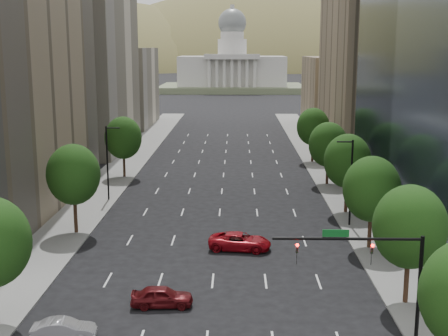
# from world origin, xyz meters

# --- Properties ---
(sidewalk_left) EXTENTS (6.00, 200.00, 0.15)m
(sidewalk_left) POSITION_xyz_m (-15.50, 60.00, 0.07)
(sidewalk_left) COLOR slate
(sidewalk_left) RESTS_ON ground
(sidewalk_right) EXTENTS (6.00, 200.00, 0.15)m
(sidewalk_right) POSITION_xyz_m (15.50, 60.00, 0.07)
(sidewalk_right) COLOR slate
(sidewalk_right) RESTS_ON ground
(midrise_cream_left) EXTENTS (14.00, 30.00, 35.00)m
(midrise_cream_left) POSITION_xyz_m (-25.00, 103.00, 17.50)
(midrise_cream_left) COLOR beige
(midrise_cream_left) RESTS_ON ground
(filler_left) EXTENTS (14.00, 26.00, 18.00)m
(filler_left) POSITION_xyz_m (-25.00, 136.00, 9.00)
(filler_left) COLOR beige
(filler_left) RESTS_ON ground
(parking_tan_right) EXTENTS (14.00, 30.00, 30.00)m
(parking_tan_right) POSITION_xyz_m (25.00, 100.00, 15.00)
(parking_tan_right) COLOR #8C7759
(parking_tan_right) RESTS_ON ground
(filler_right) EXTENTS (14.00, 26.00, 16.00)m
(filler_right) POSITION_xyz_m (25.00, 133.00, 8.00)
(filler_right) COLOR #8C7759
(filler_right) RESTS_ON ground
(tree_right_1) EXTENTS (5.20, 5.20, 8.75)m
(tree_right_1) POSITION_xyz_m (14.00, 36.00, 5.75)
(tree_right_1) COLOR #382316
(tree_right_1) RESTS_ON ground
(tree_right_2) EXTENTS (5.20, 5.20, 8.61)m
(tree_right_2) POSITION_xyz_m (14.00, 48.00, 5.60)
(tree_right_2) COLOR #382316
(tree_right_2) RESTS_ON ground
(tree_right_3) EXTENTS (5.20, 5.20, 8.89)m
(tree_right_3) POSITION_xyz_m (14.00, 60.00, 5.89)
(tree_right_3) COLOR #382316
(tree_right_3) RESTS_ON ground
(tree_right_4) EXTENTS (5.20, 5.20, 8.46)m
(tree_right_4) POSITION_xyz_m (14.00, 74.00, 5.46)
(tree_right_4) COLOR #382316
(tree_right_4) RESTS_ON ground
(tree_right_5) EXTENTS (5.20, 5.20, 8.75)m
(tree_right_5) POSITION_xyz_m (14.00, 90.00, 5.75)
(tree_right_5) COLOR #382316
(tree_right_5) RESTS_ON ground
(tree_left_1) EXTENTS (5.20, 5.20, 8.97)m
(tree_left_1) POSITION_xyz_m (-14.00, 52.00, 5.96)
(tree_left_1) COLOR #382316
(tree_left_1) RESTS_ON ground
(tree_left_2) EXTENTS (5.20, 5.20, 8.68)m
(tree_left_2) POSITION_xyz_m (-14.00, 78.00, 5.68)
(tree_left_2) COLOR #382316
(tree_left_2) RESTS_ON ground
(streetlight_rn) EXTENTS (1.70, 0.20, 9.00)m
(streetlight_rn) POSITION_xyz_m (13.44, 55.00, 4.84)
(streetlight_rn) COLOR black
(streetlight_rn) RESTS_ON ground
(streetlight_ln) EXTENTS (1.70, 0.20, 9.00)m
(streetlight_ln) POSITION_xyz_m (-13.44, 65.00, 4.84)
(streetlight_ln) COLOR black
(streetlight_ln) RESTS_ON ground
(traffic_signal) EXTENTS (9.12, 0.40, 7.38)m
(traffic_signal) POSITION_xyz_m (10.53, 30.00, 5.17)
(traffic_signal) COLOR black
(traffic_signal) RESTS_ON ground
(capitol) EXTENTS (60.00, 40.00, 35.20)m
(capitol) POSITION_xyz_m (0.00, 249.71, 8.58)
(capitol) COLOR #596647
(capitol) RESTS_ON ground
(foothills) EXTENTS (720.00, 413.00, 263.00)m
(foothills) POSITION_xyz_m (34.67, 599.39, -37.78)
(foothills) COLOR olive
(foothills) RESTS_ON ground
(car_maroon) EXTENTS (4.47, 1.99, 1.50)m
(car_maroon) POSITION_xyz_m (-3.42, 35.18, 0.75)
(car_maroon) COLOR #530D11
(car_maroon) RESTS_ON ground
(car_silver) EXTENTS (4.13, 1.78, 1.32)m
(car_silver) POSITION_xyz_m (-9.00, 30.15, 0.66)
(car_silver) COLOR #A7A7AC
(car_silver) RESTS_ON ground
(car_red_far) EXTENTS (5.93, 3.29, 1.57)m
(car_red_far) POSITION_xyz_m (2.18, 47.48, 0.79)
(car_red_far) COLOR maroon
(car_red_far) RESTS_ON ground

